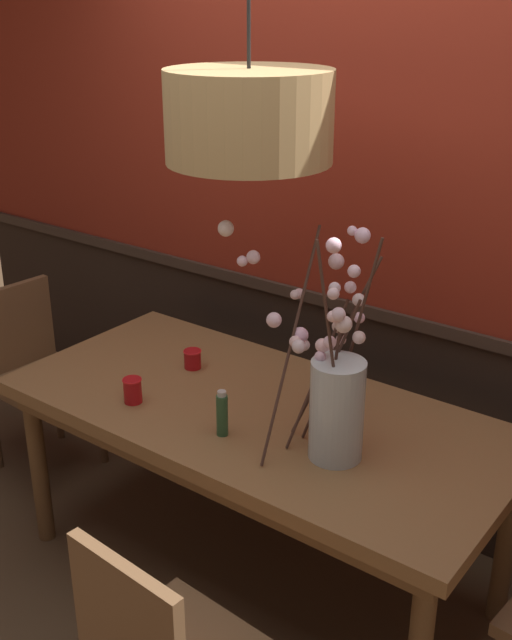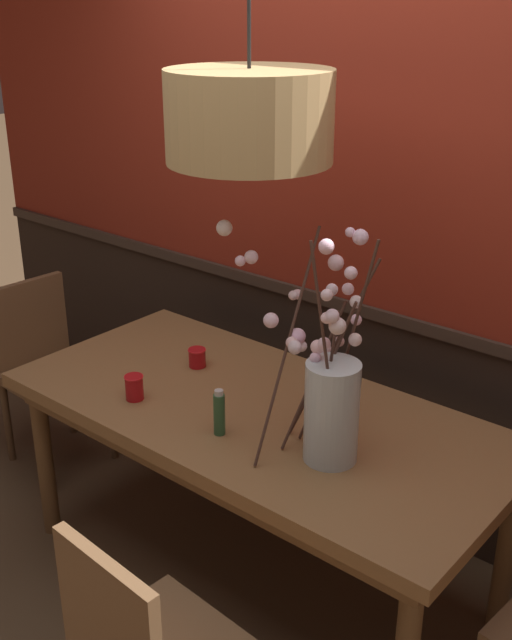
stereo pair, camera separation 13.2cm
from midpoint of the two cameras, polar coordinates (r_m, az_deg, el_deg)
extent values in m
plane|color=brown|center=(3.29, 1.21, -18.03)|extent=(24.00, 24.00, 0.00)
cube|color=#2D2119|center=(3.52, 8.67, -6.18)|extent=(4.86, 0.12, 0.93)
cube|color=#3E2E24|center=(3.31, 9.07, 1.10)|extent=(4.86, 0.14, 0.05)
cube|color=maroon|center=(3.10, 10.28, 17.43)|extent=(4.86, 0.12, 1.91)
cube|color=olive|center=(2.87, 1.33, -6.84)|extent=(1.89, 0.89, 0.05)
cube|color=brown|center=(2.90, 1.32, -7.99)|extent=(1.78, 0.78, 0.08)
cylinder|color=brown|center=(3.40, -14.10, -9.90)|extent=(0.07, 0.07, 0.71)
cylinder|color=brown|center=(3.79, -5.52, -5.68)|extent=(0.07, 0.07, 0.71)
cylinder|color=brown|center=(3.01, 19.11, -15.46)|extent=(0.07, 0.07, 0.71)
cube|color=brown|center=(3.71, 5.83, -4.59)|extent=(0.46, 0.44, 0.04)
cube|color=brown|center=(3.75, 7.38, -0.13)|extent=(0.41, 0.07, 0.45)
cylinder|color=brown|center=(3.62, 6.87, -9.75)|extent=(0.04, 0.04, 0.43)
cylinder|color=brown|center=(3.78, 1.87, -8.05)|extent=(0.04, 0.04, 0.43)
cylinder|color=brown|center=(3.89, 9.38, -7.42)|extent=(0.04, 0.04, 0.43)
cylinder|color=brown|center=(4.04, 4.64, -5.95)|extent=(0.04, 0.04, 0.43)
cube|color=brown|center=(2.17, -8.90, -20.96)|extent=(0.40, 0.06, 0.40)
cube|color=brown|center=(3.85, -13.54, -4.00)|extent=(0.44, 0.45, 0.04)
cube|color=brown|center=(3.90, -15.38, -0.13)|extent=(0.06, 0.40, 0.41)
cylinder|color=brown|center=(3.92, -9.53, -7.15)|extent=(0.04, 0.04, 0.44)
cylinder|color=brown|center=(3.74, -13.98, -9.06)|extent=(0.04, 0.04, 0.44)
cylinder|color=brown|center=(4.18, -12.54, -5.38)|extent=(0.04, 0.04, 0.44)
cylinder|color=brown|center=(4.02, -16.81, -7.07)|extent=(0.04, 0.04, 0.44)
cube|color=brown|center=(3.47, 13.80, -7.45)|extent=(0.42, 0.43, 0.04)
cube|color=brown|center=(3.53, 15.48, -3.01)|extent=(0.39, 0.05, 0.41)
cylinder|color=brown|center=(3.40, 14.78, -12.93)|extent=(0.04, 0.04, 0.42)
cylinder|color=brown|center=(3.52, 9.55, -11.08)|extent=(0.04, 0.04, 0.42)
cylinder|color=brown|center=(3.68, 17.16, -10.19)|extent=(0.04, 0.04, 0.42)
cylinder|color=brown|center=(3.79, 12.27, -8.60)|extent=(0.04, 0.04, 0.42)
cylinder|color=silver|center=(2.50, 7.07, -6.72)|extent=(0.18, 0.18, 0.34)
cylinder|color=silver|center=(2.56, 6.93, -9.22)|extent=(0.15, 0.15, 0.07)
cylinder|color=#472D23|center=(2.37, 6.74, -2.82)|extent=(0.12, 0.06, 0.73)
sphere|color=#F5C7D8|center=(2.38, 6.59, -1.76)|extent=(0.04, 0.04, 0.04)
sphere|color=white|center=(2.30, 7.23, 0.28)|extent=(0.04, 0.04, 0.04)
sphere|color=#FECFD6|center=(2.31, 6.81, 0.13)|extent=(0.04, 0.04, 0.04)
sphere|color=silver|center=(2.33, 7.59, -0.46)|extent=(0.05, 0.05, 0.05)
sphere|color=silver|center=(2.27, 6.85, 1.81)|extent=(0.04, 0.04, 0.04)
sphere|color=#FFC8DD|center=(2.20, 6.89, 5.33)|extent=(0.05, 0.05, 0.05)
cylinder|color=#472D23|center=(2.52, 6.67, -3.92)|extent=(0.17, 0.07, 0.52)
sphere|color=white|center=(2.49, 8.25, 2.24)|extent=(0.04, 0.04, 0.04)
sphere|color=white|center=(2.48, 7.09, 2.21)|extent=(0.04, 0.04, 0.04)
sphere|color=white|center=(2.50, 6.87, -3.62)|extent=(0.03, 0.03, 0.03)
sphere|color=#F5CCD9|center=(2.52, 6.30, -2.38)|extent=(0.04, 0.04, 0.04)
cylinder|color=#472D23|center=(2.49, 8.32, -1.87)|extent=(0.15, 0.06, 0.71)
sphere|color=#FDD0E3|center=(2.43, 8.50, 3.41)|extent=(0.04, 0.04, 0.04)
sphere|color=#F4CAE7|center=(2.45, 9.18, 5.99)|extent=(0.05, 0.05, 0.05)
sphere|color=#FBD4CF|center=(2.46, 8.78, -1.44)|extent=(0.04, 0.04, 0.04)
sphere|color=white|center=(2.49, 8.84, 1.31)|extent=(0.04, 0.04, 0.04)
sphere|color=#F7C9E7|center=(2.45, 8.44, 6.36)|extent=(0.03, 0.03, 0.03)
sphere|color=#FCC8E2|center=(2.48, 8.85, 0.00)|extent=(0.04, 0.04, 0.04)
cylinder|color=#472D23|center=(2.57, 7.11, -2.17)|extent=(0.21, 0.21, 0.62)
sphere|color=#FDDAD3|center=(2.59, 7.39, -0.61)|extent=(0.04, 0.04, 0.04)
sphere|color=#FACDDC|center=(2.59, 7.32, 4.16)|extent=(0.05, 0.05, 0.05)
sphere|color=silver|center=(2.60, 7.55, -1.58)|extent=(0.04, 0.04, 0.04)
sphere|color=silver|center=(2.60, 6.63, -2.30)|extent=(0.04, 0.04, 0.04)
cylinder|color=#472D23|center=(2.46, 6.77, -4.91)|extent=(0.01, 0.09, 0.50)
sphere|color=#FFD0D9|center=(2.46, 6.50, -4.06)|extent=(0.04, 0.04, 0.04)
sphere|color=#FFCAD1|center=(2.43, 6.08, -1.98)|extent=(0.05, 0.05, 0.05)
sphere|color=#FFCEE7|center=(2.43, 5.90, -2.78)|extent=(0.04, 0.04, 0.04)
sphere|color=#F9D0DD|center=(2.47, 6.26, -4.77)|extent=(0.04, 0.04, 0.04)
sphere|color=#FCCCDA|center=(2.48, 6.93, -4.95)|extent=(0.03, 0.03, 0.03)
cylinder|color=#472D23|center=(2.51, 3.84, -1.81)|extent=(0.08, 0.42, 0.69)
sphere|color=#FFCDD0|center=(2.51, 4.14, -1.68)|extent=(0.04, 0.04, 0.04)
sphere|color=#FFCEE0|center=(2.50, 0.36, 4.33)|extent=(0.04, 0.04, 0.04)
sphere|color=silver|center=(2.49, 1.17, 4.61)|extent=(0.05, 0.05, 0.05)
sphere|color=white|center=(2.50, 2.61, -0.04)|extent=(0.05, 0.05, 0.05)
sphere|color=#F4DDD2|center=(2.50, -0.81, 6.73)|extent=(0.05, 0.05, 0.05)
sphere|color=white|center=(2.48, 4.38, -2.03)|extent=(0.05, 0.05, 0.05)
cylinder|color=#472D23|center=(2.55, 5.71, -4.10)|extent=(0.09, 0.24, 0.48)
sphere|color=white|center=(2.55, 4.82, -1.94)|extent=(0.04, 0.04, 0.04)
sphere|color=white|center=(2.55, 4.22, 1.79)|extent=(0.03, 0.03, 0.03)
sphere|color=#FBC6E7|center=(2.53, 4.53, -1.21)|extent=(0.06, 0.06, 0.06)
sphere|color=#FFD3E4|center=(2.56, 4.52, 1.87)|extent=(0.03, 0.03, 0.03)
cylinder|color=red|center=(2.91, -7.60, -4.92)|extent=(0.07, 0.07, 0.10)
torus|color=red|center=(2.89, -7.65, -4.15)|extent=(0.07, 0.07, 0.01)
cylinder|color=silver|center=(2.92, -7.59, -5.17)|extent=(0.05, 0.05, 0.05)
cylinder|color=red|center=(3.14, -3.12, -2.78)|extent=(0.07, 0.07, 0.08)
torus|color=red|center=(3.12, -3.14, -2.21)|extent=(0.07, 0.07, 0.01)
cylinder|color=silver|center=(3.14, -3.12, -2.97)|extent=(0.05, 0.05, 0.04)
cylinder|color=#2D5633|center=(2.66, -1.27, -6.93)|extent=(0.04, 0.04, 0.15)
cylinder|color=beige|center=(2.61, -1.29, -5.35)|extent=(0.03, 0.03, 0.02)
cylinder|color=tan|center=(2.54, 1.12, 14.66)|extent=(0.54, 0.54, 0.29)
sphere|color=#F9EAB7|center=(2.54, 1.11, 13.69)|extent=(0.14, 0.14, 0.14)
camera|label=1|loc=(0.07, -88.60, 0.59)|focal=43.79mm
camera|label=2|loc=(0.07, 91.40, -0.59)|focal=43.79mm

